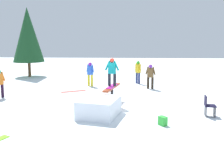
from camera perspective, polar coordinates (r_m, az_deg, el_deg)
ground_plane at (r=12.49m, az=-0.00°, el=-6.88°), size 60.00×60.00×0.00m
rail_feature at (r=12.31m, az=-0.00°, el=-3.47°), size 2.19×0.77×0.91m
snow_kicker_ramp at (r=10.63m, az=-2.93°, el=-7.48°), size 2.09×1.87×0.76m
main_rider_on_rail at (r=12.17m, az=-0.00°, el=0.52°), size 1.34×0.73×1.41m
bystander_blue at (r=17.18m, az=-5.01°, el=0.40°), size 0.43×0.61×1.64m
bystander_brown at (r=16.35m, az=8.77°, el=-0.16°), size 0.34×0.67×1.60m
bystander_yellow at (r=18.15m, az=5.96°, el=0.82°), size 0.63×0.46×1.65m
loose_snowboard_coral at (r=15.68m, az=-8.81°, el=-3.81°), size 0.94×1.50×0.02m
folding_chair at (r=11.33m, az=21.27°, el=-6.86°), size 0.50×0.50×0.88m
backpack_on_snow at (r=9.77m, az=11.52°, el=-10.35°), size 0.37×0.36×0.34m
pine_tree_near at (r=22.41m, az=-18.68°, el=8.58°), size 2.57×2.57×5.85m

